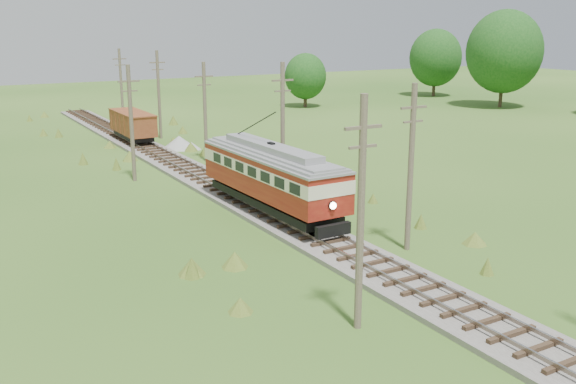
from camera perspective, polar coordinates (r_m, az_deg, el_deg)
railbed_main at (r=45.47m, az=-5.84°, el=0.35°), size 3.60×96.00×0.57m
streetcar at (r=38.50m, az=-1.48°, el=1.70°), size 3.32×13.03×5.93m
gondola at (r=64.75m, az=-13.65°, el=5.89°), size 2.57×7.86×2.61m
gravel_pile at (r=61.53m, az=-9.48°, el=4.34°), size 3.36×3.56×1.22m
utility_pole_r_2 at (r=32.94m, az=10.86°, el=2.25°), size 1.60×0.30×8.60m
utility_pole_r_3 at (r=43.35m, az=-0.48°, el=5.72°), size 1.60×0.30×9.00m
utility_pole_r_4 at (r=54.90m, az=-7.39°, el=7.16°), size 1.60×0.30×8.40m
utility_pole_r_5 at (r=67.12m, az=-11.41°, el=8.55°), size 1.60×0.30×8.90m
utility_pole_r_6 at (r=79.46m, az=-14.60°, el=9.20°), size 1.60×0.30×8.70m
utility_pole_l_a at (r=23.79m, az=6.49°, el=-1.85°), size 1.60×0.30×9.00m
utility_pole_l_b at (r=48.69m, az=-13.76°, el=6.04°), size 1.60×0.30×8.60m
tree_right_4 at (r=96.48m, az=18.68°, el=11.73°), size 10.50×10.50×13.53m
tree_right_5 at (r=109.21m, az=12.97°, el=11.55°), size 8.40×8.40×10.82m
tree_mid_b at (r=92.03m, az=1.56°, el=10.24°), size 5.88×5.88×7.57m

